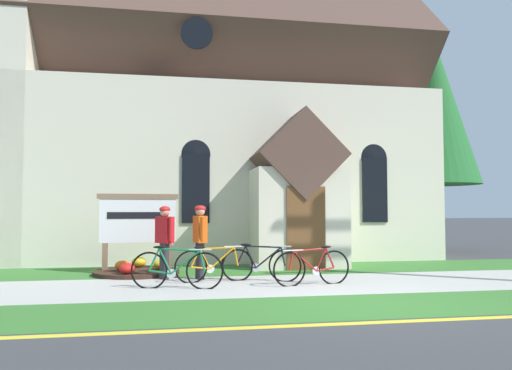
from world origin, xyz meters
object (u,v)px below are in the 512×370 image
at_px(church_sign, 138,221).
at_px(bicycle_red, 214,265).
at_px(roadside_conifer, 433,107).
at_px(bicycle_blue, 176,269).
at_px(bicycle_yellow, 260,264).
at_px(cyclist_in_orange_jersey, 200,236).
at_px(bicycle_green, 312,267).
at_px(cyclist_in_red_jersey, 165,237).

distance_m(church_sign, bicycle_red, 2.65).
distance_m(bicycle_red, roadside_conifer, 11.62).
bearing_deg(bicycle_blue, roadside_conifer, 36.54).
relative_size(bicycle_yellow, cyclist_in_orange_jersey, 1.02).
relative_size(bicycle_green, roadside_conifer, 0.20).
relative_size(church_sign, bicycle_yellow, 1.16).
height_order(cyclist_in_red_jersey, roadside_conifer, roadside_conifer).
height_order(bicycle_green, cyclist_in_orange_jersey, cyclist_in_orange_jersey).
xyz_separation_m(bicycle_blue, roadside_conifer, (9.34, 6.92, 4.91)).
distance_m(bicycle_blue, bicycle_red, 1.12).
bearing_deg(cyclist_in_orange_jersey, bicycle_yellow, -21.54).
height_order(church_sign, cyclist_in_red_jersey, church_sign).
distance_m(bicycle_red, cyclist_in_red_jersey, 1.31).
height_order(bicycle_red, cyclist_in_red_jersey, cyclist_in_red_jersey).
bearing_deg(bicycle_green, bicycle_yellow, 141.62).
relative_size(cyclist_in_orange_jersey, roadside_conifer, 0.20).
bearing_deg(cyclist_in_red_jersey, bicycle_red, -28.45).
bearing_deg(church_sign, bicycle_green, -35.93).
bearing_deg(bicycle_green, roadside_conifer, 46.14).
distance_m(cyclist_in_red_jersey, roadside_conifer, 11.92).
relative_size(bicycle_blue, bicycle_red, 1.04).
bearing_deg(bicycle_red, bicycle_blue, -135.60).
bearing_deg(bicycle_blue, bicycle_red, 44.40).
relative_size(church_sign, bicycle_red, 1.14).
bearing_deg(cyclist_in_red_jersey, church_sign, 117.16).
relative_size(bicycle_red, cyclist_in_red_jersey, 1.06).
xyz_separation_m(church_sign, cyclist_in_red_jersey, (0.65, -1.27, -0.32)).
bearing_deg(roadside_conifer, bicycle_green, -133.86).
bearing_deg(cyclist_in_orange_jersey, bicycle_red, -58.80).
height_order(bicycle_green, bicycle_red, bicycle_green).
distance_m(church_sign, cyclist_in_orange_jersey, 2.00).
xyz_separation_m(bicycle_green, bicycle_yellow, (-0.93, 0.73, 0.00)).
xyz_separation_m(bicycle_blue, bicycle_yellow, (1.77, 0.74, -0.01)).
distance_m(bicycle_yellow, roadside_conifer, 10.95).
height_order(church_sign, bicycle_green, church_sign).
bearing_deg(cyclist_in_red_jersey, bicycle_green, -24.39).
bearing_deg(bicycle_green, church_sign, 144.07).
bearing_deg(cyclist_in_red_jersey, bicycle_blue, -79.72).
distance_m(cyclist_in_orange_jersey, cyclist_in_red_jersey, 0.77).
height_order(bicycle_blue, bicycle_yellow, bicycle_blue).
bearing_deg(cyclist_in_red_jersey, cyclist_in_orange_jersey, -7.89).
relative_size(bicycle_red, bicycle_yellow, 1.02).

